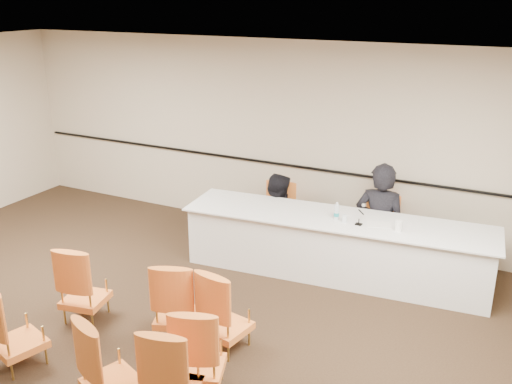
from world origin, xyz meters
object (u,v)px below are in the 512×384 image
(coffee_cup, at_px, (399,226))
(aud_chair_front_mid, at_px, (177,299))
(panelist_main_chair, at_px, (379,231))
(panelist_second, at_px, (276,225))
(panel_table, at_px, (335,246))
(aud_chair_back_right, at_px, (172,370))
(aud_chair_back_left, at_px, (16,325))
(drinking_glass, at_px, (345,219))
(aud_chair_front_left, at_px, (84,282))
(aud_chair_extra, at_px, (199,348))
(water_bottle, at_px, (337,211))
(microphone, at_px, (359,216))
(aud_chair_back_mid, at_px, (110,363))
(aud_chair_front_right, at_px, (225,309))
(panelist_main, at_px, (379,229))
(panelist_second_chair, at_px, (276,216))

(coffee_cup, bearing_deg, aud_chair_front_mid, -131.47)
(panelist_main_chair, distance_m, panelist_second, 1.54)
(panelist_second, relative_size, aud_chair_front_mid, 1.70)
(panel_table, height_order, aud_chair_back_right, aud_chair_back_right)
(coffee_cup, xyz_separation_m, aud_chair_back_left, (-3.05, -3.28, -0.42))
(panel_table, xyz_separation_m, drinking_glass, (0.14, -0.10, 0.46))
(aud_chair_front_left, distance_m, aud_chair_extra, 1.95)
(panelist_main_chair, relative_size, aud_chair_extra, 1.00)
(panelist_main_chair, bearing_deg, aud_chair_back_right, -107.16)
(aud_chair_back_right, bearing_deg, drinking_glass, 67.41)
(aud_chair_back_right, bearing_deg, panel_table, 70.13)
(water_bottle, relative_size, aud_chair_front_left, 0.24)
(microphone, height_order, aud_chair_back_mid, microphone)
(panelist_main_chair, xyz_separation_m, panelist_second, (-1.53, -0.14, -0.14))
(panel_table, bearing_deg, aud_chair_back_left, -128.72)
(water_bottle, height_order, aud_chair_front_mid, water_bottle)
(aud_chair_back_mid, bearing_deg, aud_chair_front_mid, 116.37)
(aud_chair_front_mid, relative_size, aud_chair_front_right, 1.00)
(microphone, relative_size, aud_chair_extra, 0.27)
(aud_chair_extra, bearing_deg, drinking_glass, 60.11)
(panelist_main_chair, xyz_separation_m, drinking_glass, (-0.28, -0.74, 0.40))
(panel_table, relative_size, microphone, 16.19)
(panel_table, distance_m, aud_chair_extra, 2.90)
(coffee_cup, relative_size, aud_chair_back_right, 0.15)
(drinking_glass, bearing_deg, panelist_main, 69.06)
(panelist_second_chair, relative_size, water_bottle, 4.11)
(aud_chair_front_left, bearing_deg, microphone, 30.35)
(panelist_main, bearing_deg, coffee_cup, 117.47)
(panelist_main, height_order, aud_chair_extra, panelist_main)
(panelist_second, height_order, aud_chair_back_right, panelist_second)
(panelist_second_chair, height_order, drinking_glass, panelist_second_chair)
(aud_chair_back_left, height_order, aud_chair_back_right, same)
(aud_chair_front_mid, distance_m, aud_chair_back_right, 1.23)
(microphone, relative_size, aud_chair_back_mid, 0.27)
(aud_chair_front_left, relative_size, aud_chair_back_left, 1.00)
(microphone, xyz_separation_m, aud_chair_front_left, (-2.57, -2.27, -0.48))
(aud_chair_back_left, bearing_deg, panelist_second, 90.60)
(coffee_cup, height_order, aud_chair_front_left, coffee_cup)
(panelist_second, bearing_deg, aud_chair_back_right, 102.43)
(aud_chair_front_left, bearing_deg, aud_chair_back_mid, -50.52)
(panelist_second_chair, relative_size, aud_chair_front_left, 1.00)
(panelist_main, bearing_deg, aud_chair_front_right, 69.88)
(panelist_second_chair, xyz_separation_m, aud_chair_back_right, (0.71, -3.76, 0.00))
(aud_chair_front_right, distance_m, aud_chair_back_left, 2.12)
(panelist_main, bearing_deg, microphone, 80.66)
(panelist_main_chair, relative_size, aud_chair_back_left, 1.00)
(drinking_glass, bearing_deg, aud_chair_front_right, -106.77)
(water_bottle, bearing_deg, panel_table, 102.21)
(aud_chair_front_left, bearing_deg, panelist_main_chair, 37.43)
(panelist_main_chair, bearing_deg, drinking_glass, -116.24)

